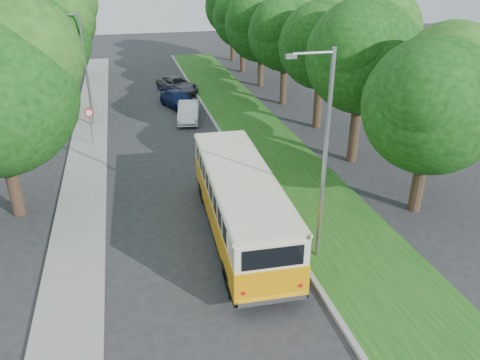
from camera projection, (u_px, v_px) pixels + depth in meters
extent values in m
plane|color=#2A2A2D|center=(197.00, 238.00, 19.46)|extent=(120.00, 120.00, 0.00)
cube|color=gray|center=(249.00, 178.00, 24.60)|extent=(0.20, 70.00, 0.15)
cube|color=#165015|center=(291.00, 174.00, 25.12)|extent=(4.50, 70.00, 0.13)
cube|color=gray|center=(83.00, 196.00, 22.75)|extent=(2.20, 70.00, 0.12)
cylinder|color=#332319|center=(419.00, 177.00, 20.97)|extent=(0.56, 0.56, 3.35)
sphere|color=#0D380C|center=(432.00, 106.00, 19.56)|extent=(5.85, 5.85, 5.85)
sphere|color=#0D380C|center=(450.00, 74.00, 19.80)|extent=(4.38, 4.38, 4.38)
sphere|color=#0D380C|center=(427.00, 95.00, 18.42)|extent=(4.09, 4.09, 4.09)
cylinder|color=#332319|center=(355.00, 125.00, 25.99)|extent=(0.56, 0.56, 4.26)
sphere|color=#0D380C|center=(363.00, 56.00, 24.36)|extent=(5.98, 5.98, 5.98)
sphere|color=#0D380C|center=(378.00, 30.00, 24.60)|extent=(4.49, 4.49, 4.49)
sphere|color=#0D380C|center=(355.00, 45.00, 23.19)|extent=(4.19, 4.19, 4.19)
cylinder|color=#332319|center=(318.00, 99.00, 31.38)|extent=(0.56, 0.56, 3.95)
sphere|color=#0D380C|center=(322.00, 45.00, 29.87)|extent=(5.61, 5.61, 5.61)
sphere|color=#0D380C|center=(334.00, 25.00, 30.09)|extent=(4.21, 4.21, 4.21)
sphere|color=#0D380C|center=(315.00, 36.00, 28.77)|extent=(3.92, 3.92, 3.92)
cylinder|color=#332319|center=(284.00, 80.00, 36.57)|extent=(0.56, 0.56, 3.86)
sphere|color=#0D380C|center=(286.00, 34.00, 35.07)|extent=(5.64, 5.64, 5.64)
sphere|color=#0D380C|center=(296.00, 17.00, 35.30)|extent=(4.23, 4.23, 4.23)
sphere|color=#0D380C|center=(278.00, 25.00, 33.96)|extent=(3.95, 3.95, 3.95)
cylinder|color=#332319|center=(261.00, 66.00, 41.86)|extent=(0.56, 0.56, 3.58)
sphere|color=#0D380C|center=(262.00, 25.00, 40.34)|extent=(6.36, 6.36, 6.36)
sphere|color=#0D380C|center=(272.00, 8.00, 40.59)|extent=(4.77, 4.77, 4.77)
sphere|color=#0D380C|center=(253.00, 16.00, 39.09)|extent=(4.45, 4.45, 4.45)
cylinder|color=#332319|center=(243.00, 53.00, 47.06)|extent=(0.56, 0.56, 3.68)
sphere|color=#0D380C|center=(243.00, 17.00, 45.57)|extent=(5.91, 5.91, 5.91)
sphere|color=#0D380C|center=(252.00, 4.00, 45.81)|extent=(4.43, 4.43, 4.43)
sphere|color=#0D380C|center=(236.00, 10.00, 44.41)|extent=(4.14, 4.14, 4.14)
cylinder|color=#332319|center=(233.00, 42.00, 52.32)|extent=(0.56, 0.56, 4.05)
sphere|color=#0D380C|center=(232.00, 7.00, 50.74)|extent=(5.97, 5.97, 5.97)
sphere|color=#0D380C|center=(226.00, 1.00, 49.57)|extent=(4.18, 4.18, 4.18)
cylinder|color=#332319|center=(12.00, 177.00, 20.52)|extent=(0.56, 0.56, 3.68)
sphere|color=#0D380C|center=(20.00, 56.00, 19.19)|extent=(5.10, 5.10, 5.10)
cylinder|color=#332319|center=(48.00, 95.00, 32.78)|extent=(0.56, 0.56, 3.68)
sphere|color=#0D380C|center=(39.00, 41.00, 31.18)|extent=(6.80, 6.80, 6.80)
sphere|color=#0D380C|center=(55.00, 18.00, 31.45)|extent=(5.10, 5.10, 5.10)
sphere|color=#0D380C|center=(17.00, 30.00, 29.85)|extent=(4.76, 4.76, 4.76)
cylinder|color=#332319|center=(63.00, 62.00, 43.28)|extent=(0.56, 0.56, 3.68)
sphere|color=#0D380C|center=(57.00, 20.00, 41.69)|extent=(6.80, 6.80, 6.80)
sphere|color=#0D380C|center=(69.00, 3.00, 41.96)|extent=(5.10, 5.10, 5.10)
sphere|color=#0D380C|center=(42.00, 11.00, 40.35)|extent=(4.76, 4.76, 4.76)
cylinder|color=gray|center=(325.00, 163.00, 16.49)|extent=(0.16, 0.16, 8.00)
cylinder|color=gray|center=(313.00, 53.00, 14.69)|extent=(1.40, 0.10, 0.10)
cube|color=gray|center=(291.00, 56.00, 14.55)|extent=(0.35, 0.16, 0.14)
cylinder|color=gray|center=(86.00, 72.00, 30.84)|extent=(0.16, 0.16, 7.50)
cylinder|color=gray|center=(67.00, 15.00, 29.14)|extent=(1.40, 0.10, 0.10)
cube|color=gray|center=(54.00, 16.00, 29.00)|extent=(0.35, 0.16, 0.14)
cylinder|color=gray|center=(91.00, 127.00, 28.44)|extent=(0.06, 0.06, 2.50)
cone|color=red|center=(89.00, 113.00, 28.01)|extent=(0.56, 0.02, 0.56)
cone|color=white|center=(89.00, 113.00, 28.00)|extent=(0.40, 0.02, 0.40)
imported|color=#A7A8AC|center=(228.00, 151.00, 26.24)|extent=(2.48, 4.57, 1.47)
imported|color=white|center=(189.00, 112.00, 33.21)|extent=(2.13, 4.20, 1.32)
imported|color=#121E51|center=(179.00, 100.00, 36.17)|extent=(3.08, 4.64, 1.25)
imported|color=#505257|center=(177.00, 85.00, 40.35)|extent=(3.65, 5.13, 1.30)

